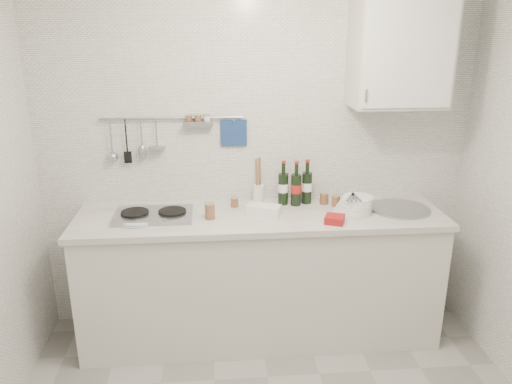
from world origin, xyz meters
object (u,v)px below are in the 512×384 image
Objects in this scene: wall_cabinet at (400,52)px; utensil_crock at (258,191)px; plate_stack_hob at (138,219)px; plate_stack_sink at (355,205)px; wine_bottles at (295,183)px.

wall_cabinet reaches higher than utensil_crock.
wall_cabinet is at bearing -8.31° from utensil_crock.
plate_stack_sink is at bearing 1.48° from plate_stack_hob.
plate_stack_hob is (-1.70, -0.17, -1.02)m from wall_cabinet.
plate_stack_hob is at bearing -174.16° from wall_cabinet.
plate_stack_sink is 0.43m from wine_bottles.
wall_cabinet is 2.57× the size of plate_stack_hob.
plate_stack_hob is 0.83× the size of utensil_crock.
utensil_crock reaches higher than plate_stack_sink.
wall_cabinet is 1.31m from utensil_crock.
wine_bottles reaches higher than plate_stack_sink.
plate_stack_hob is 1.43m from plate_stack_sink.
plate_stack_hob is 1.09m from wine_bottles.
wine_bottles is (1.05, 0.23, 0.14)m from plate_stack_hob.
plate_stack_sink is 0.82× the size of utensil_crock.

